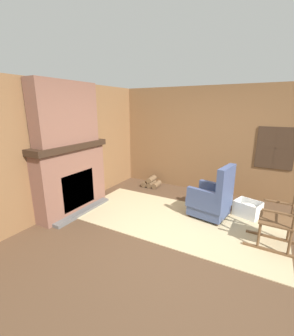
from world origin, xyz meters
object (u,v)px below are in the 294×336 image
Objects in this scene: firewood_stack at (151,183)px; decorative_plate_on_mantel at (67,136)px; storage_case at (86,137)px; oil_lamp_vase at (50,141)px; rocking_chair at (279,222)px; laundry_basket at (247,209)px; armchair at (212,200)px.

decorative_plate_on_mantel reaches higher than firewood_stack.
decorative_plate_on_mantel reaches higher than storage_case.
oil_lamp_vase reaches higher than storage_case.
rocking_chair is 4.38× the size of decorative_plate_on_mantel.
storage_case reaches higher than rocking_chair.
laundry_basket is (2.42, -0.59, 0.05)m from firewood_stack.
laundry_basket is at bearing 23.76° from decorative_plate_on_mantel.
decorative_plate_on_mantel is at bearing -156.24° from laundry_basket.
rocking_chair is 3.94m from oil_lamp_vase.
oil_lamp_vase is (-3.18, -1.82, 1.34)m from laundry_basket.
firewood_stack is at bearing -18.62° from armchair.
storage_case is (-2.57, -0.53, 1.07)m from armchair.
armchair is 3.57× the size of oil_lamp_vase.
oil_lamp_vase is at bearing -150.24° from laundry_basket.
oil_lamp_vase is (-2.57, -1.42, 1.12)m from armchair.
firewood_stack is 2.57m from decorative_plate_on_mantel.
laundry_basket is at bearing 29.76° from oil_lamp_vase.
firewood_stack is 1.81× the size of storage_case.
firewood_stack is 2.16m from storage_case.
firewood_stack is (-2.90, 1.45, -0.30)m from rocking_chair.
armchair is 3.01m from decorative_plate_on_mantel.
rocking_chair reaches higher than firewood_stack.
firewood_stack is 1.58× the size of oil_lamp_vase.
oil_lamp_vase is at bearing -90.01° from storage_case.
oil_lamp_vase is at bearing 38.96° from armchair.
armchair is at bearing 11.57° from storage_case.
armchair is 2.84m from storage_case.
firewood_stack is at bearing 68.74° from decorative_plate_on_mantel.
laundry_basket is at bearing 16.27° from storage_case.
laundry_basket is at bearing -59.16° from rocking_chair.
laundry_basket is 3.75m from decorative_plate_on_mantel.
laundry_basket is 1.85× the size of oil_lamp_vase.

